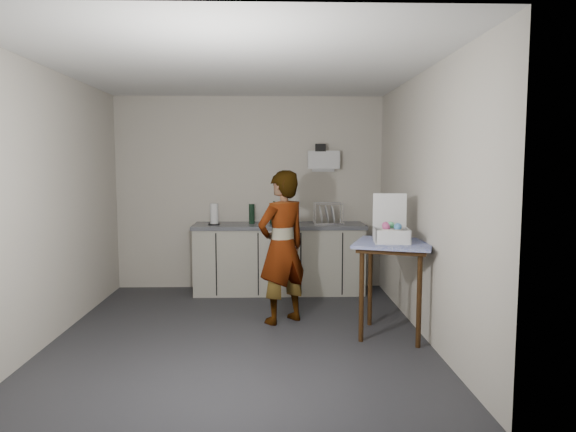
{
  "coord_description": "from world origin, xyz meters",
  "views": [
    {
      "loc": [
        0.33,
        -4.99,
        1.69
      ],
      "look_at": [
        0.48,
        0.45,
        1.14
      ],
      "focal_mm": 32.0,
      "sensor_mm": 36.0,
      "label": 1
    }
  ],
  "objects_px": {
    "bakery_box": "(391,231)",
    "kitchen_counter": "(279,260)",
    "side_table": "(394,254)",
    "soda_can": "(278,219)",
    "standing_man": "(282,247)",
    "dark_bottle": "(252,214)",
    "soap_bottle": "(274,213)",
    "dish_rack": "(328,219)",
    "paper_towel": "(214,215)"
  },
  "relations": [
    {
      "from": "bakery_box",
      "to": "kitchen_counter",
      "type": "bearing_deg",
      "value": 127.01
    },
    {
      "from": "side_table",
      "to": "soda_can",
      "type": "height_order",
      "value": "soda_can"
    },
    {
      "from": "bakery_box",
      "to": "standing_man",
      "type": "bearing_deg",
      "value": 161.98
    },
    {
      "from": "dark_bottle",
      "to": "soap_bottle",
      "type": "bearing_deg",
      "value": -23.52
    },
    {
      "from": "soda_can",
      "to": "bakery_box",
      "type": "distance_m",
      "value": 2.07
    },
    {
      "from": "soda_can",
      "to": "dish_rack",
      "type": "height_order",
      "value": "dish_rack"
    },
    {
      "from": "kitchen_counter",
      "to": "bakery_box",
      "type": "height_order",
      "value": "bakery_box"
    },
    {
      "from": "bakery_box",
      "to": "dish_rack",
      "type": "bearing_deg",
      "value": 109.25
    },
    {
      "from": "side_table",
      "to": "bakery_box",
      "type": "distance_m",
      "value": 0.23
    },
    {
      "from": "soap_bottle",
      "to": "soda_can",
      "type": "relative_size",
      "value": 2.21
    },
    {
      "from": "soap_bottle",
      "to": "bakery_box",
      "type": "xyz_separation_m",
      "value": [
        1.13,
        -1.69,
        -0.02
      ]
    },
    {
      "from": "side_table",
      "to": "soda_can",
      "type": "bearing_deg",
      "value": 142.02
    },
    {
      "from": "paper_towel",
      "to": "standing_man",
      "type": "bearing_deg",
      "value": -55.57
    },
    {
      "from": "soap_bottle",
      "to": "bakery_box",
      "type": "height_order",
      "value": "bakery_box"
    },
    {
      "from": "standing_man",
      "to": "soda_can",
      "type": "xyz_separation_m",
      "value": [
        -0.04,
        1.29,
        0.17
      ]
    },
    {
      "from": "standing_man",
      "to": "dark_bottle",
      "type": "distance_m",
      "value": 1.42
    },
    {
      "from": "kitchen_counter",
      "to": "soap_bottle",
      "type": "xyz_separation_m",
      "value": [
        -0.07,
        -0.09,
        0.64
      ]
    },
    {
      "from": "standing_man",
      "to": "soap_bottle",
      "type": "distance_m",
      "value": 1.25
    },
    {
      "from": "dark_bottle",
      "to": "dish_rack",
      "type": "height_order",
      "value": "dish_rack"
    },
    {
      "from": "standing_man",
      "to": "kitchen_counter",
      "type": "bearing_deg",
      "value": -125.45
    },
    {
      "from": "soap_bottle",
      "to": "paper_towel",
      "type": "height_order",
      "value": "soap_bottle"
    },
    {
      "from": "kitchen_counter",
      "to": "dish_rack",
      "type": "distance_m",
      "value": 0.84
    },
    {
      "from": "dark_bottle",
      "to": "dish_rack",
      "type": "relative_size",
      "value": 0.66
    },
    {
      "from": "soap_bottle",
      "to": "soda_can",
      "type": "height_order",
      "value": "soap_bottle"
    },
    {
      "from": "soda_can",
      "to": "dish_rack",
      "type": "distance_m",
      "value": 0.67
    },
    {
      "from": "kitchen_counter",
      "to": "dish_rack",
      "type": "height_order",
      "value": "dish_rack"
    },
    {
      "from": "dark_bottle",
      "to": "paper_towel",
      "type": "height_order",
      "value": "paper_towel"
    },
    {
      "from": "paper_towel",
      "to": "bakery_box",
      "type": "distance_m",
      "value": 2.57
    },
    {
      "from": "soap_bottle",
      "to": "paper_towel",
      "type": "distance_m",
      "value": 0.78
    },
    {
      "from": "standing_man",
      "to": "dish_rack",
      "type": "distance_m",
      "value": 1.49
    },
    {
      "from": "standing_man",
      "to": "soap_bottle",
      "type": "relative_size",
      "value": 5.31
    },
    {
      "from": "side_table",
      "to": "bakery_box",
      "type": "bearing_deg",
      "value": -160.17
    },
    {
      "from": "side_table",
      "to": "soap_bottle",
      "type": "relative_size",
      "value": 3.06
    },
    {
      "from": "soap_bottle",
      "to": "dark_bottle",
      "type": "xyz_separation_m",
      "value": [
        -0.29,
        0.13,
        -0.02
      ]
    },
    {
      "from": "side_table",
      "to": "bakery_box",
      "type": "xyz_separation_m",
      "value": [
        -0.03,
        -0.0,
        0.22
      ]
    },
    {
      "from": "dish_rack",
      "to": "paper_towel",
      "type": "bearing_deg",
      "value": -176.53
    },
    {
      "from": "soda_can",
      "to": "dark_bottle",
      "type": "height_order",
      "value": "dark_bottle"
    },
    {
      "from": "soap_bottle",
      "to": "paper_towel",
      "type": "xyz_separation_m",
      "value": [
        -0.78,
        0.03,
        -0.02
      ]
    },
    {
      "from": "side_table",
      "to": "paper_towel",
      "type": "xyz_separation_m",
      "value": [
        -1.94,
        1.72,
        0.22
      ]
    },
    {
      "from": "soap_bottle",
      "to": "bakery_box",
      "type": "relative_size",
      "value": 0.66
    },
    {
      "from": "soap_bottle",
      "to": "paper_towel",
      "type": "relative_size",
      "value": 1.12
    },
    {
      "from": "side_table",
      "to": "kitchen_counter",
      "type": "bearing_deg",
      "value": 141.2
    },
    {
      "from": "kitchen_counter",
      "to": "side_table",
      "type": "height_order",
      "value": "side_table"
    },
    {
      "from": "kitchen_counter",
      "to": "soap_bottle",
      "type": "distance_m",
      "value": 0.65
    },
    {
      "from": "side_table",
      "to": "paper_towel",
      "type": "distance_m",
      "value": 2.61
    },
    {
      "from": "soda_can",
      "to": "paper_towel",
      "type": "height_order",
      "value": "paper_towel"
    },
    {
      "from": "paper_towel",
      "to": "dish_rack",
      "type": "distance_m",
      "value": 1.49
    },
    {
      "from": "kitchen_counter",
      "to": "bakery_box",
      "type": "bearing_deg",
      "value": -59.03
    },
    {
      "from": "side_table",
      "to": "soda_can",
      "type": "xyz_separation_m",
      "value": [
        -1.12,
        1.76,
        0.16
      ]
    },
    {
      "from": "standing_man",
      "to": "dark_bottle",
      "type": "bearing_deg",
      "value": -110.51
    }
  ]
}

